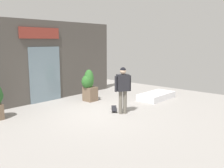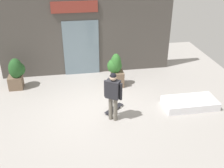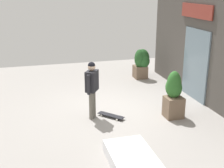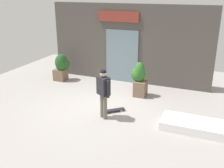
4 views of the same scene
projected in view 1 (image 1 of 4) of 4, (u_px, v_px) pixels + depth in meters
name	position (u px, v px, depth m)	size (l,w,h in m)	color
ground_plane	(99.00, 112.00, 8.86)	(12.00, 12.00, 0.00)	#9E9993
building_facade	(48.00, 61.00, 10.53)	(7.08, 0.31, 3.34)	#4C4742
skateboarder	(123.00, 86.00, 8.57)	(0.51, 0.44, 1.63)	#666056
skateboard	(114.00, 109.00, 9.15)	(0.73, 0.68, 0.08)	black
planter_box_right	(89.00, 85.00, 10.44)	(0.62, 0.49, 1.34)	brown
snow_ledge	(156.00, 96.00, 10.91)	(1.80, 0.90, 0.27)	white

